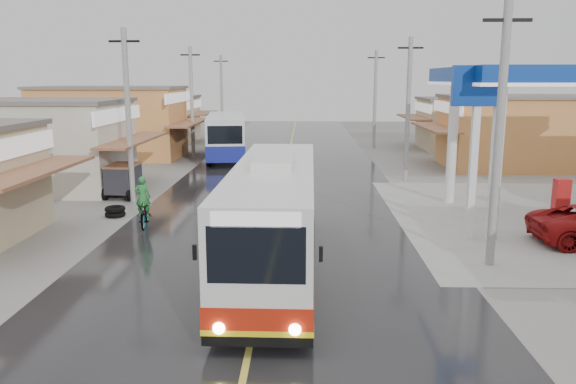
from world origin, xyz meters
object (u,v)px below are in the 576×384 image
coach_bus (274,216)px  tyre_stack (115,211)px  cyclist (145,210)px  second_bus (226,136)px  tricycle_near (123,179)px

coach_bus → tyre_stack: size_ratio=13.04×
cyclist → tyre_stack: 2.35m
coach_bus → second_bus: 24.35m
coach_bus → tyre_stack: bearing=138.0°
coach_bus → second_bus: (-4.74, 23.89, 0.01)m
coach_bus → tricycle_near: size_ratio=5.10×
cyclist → second_bus: bearing=79.4°
coach_bus → tyre_stack: 9.80m
second_bus → cyclist: 18.88m
tricycle_near → tyre_stack: tricycle_near is taller
second_bus → cyclist: size_ratio=4.77×
coach_bus → cyclist: coach_bus is taller
tyre_stack → tricycle_near: bearing=102.6°
cyclist → coach_bus: bearing=-51.6°
cyclist → tricycle_near: (-2.59, 5.44, 0.27)m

